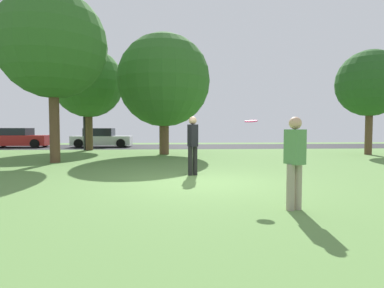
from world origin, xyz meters
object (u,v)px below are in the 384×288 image
Objects in this scene: maple_tree_far at (164,81)px; person_catcher at (295,159)px; maple_tree_near at (370,84)px; parked_car_red at (18,138)px; birch_tree_lone at (53,45)px; person_thrower at (193,143)px; street_lamp_post at (84,115)px; parked_car_white at (102,138)px; oak_tree_right at (88,83)px; frisbee_disc at (251,121)px.

person_catcher is at bearing -77.56° from maple_tree_far.
maple_tree_near is at bearing -58.31° from person_catcher.
maple_tree_far is at bearing -31.80° from parked_car_red.
maple_tree_near is 11.04m from maple_tree_far.
birch_tree_lone reaches higher than maple_tree_near.
person_thrower is 12.69m from street_lamp_post.
parked_car_white is at bearing 153.94° from maple_tree_near.
parked_car_red is at bearing 15.98° from person_catcher.
maple_tree_near reaches higher than parked_car_red.
maple_tree_near is at bearing -4.56° from maple_tree_far.
parked_car_red is at bearing 150.49° from oak_tree_right.
person_thrower is 0.41× the size of parked_car_white.
maple_tree_near is at bearing 47.12° from frisbee_disc.
maple_tree_far is 4.01× the size of person_catcher.
maple_tree_far reaches higher than parked_car_white.
birch_tree_lone is (-15.40, -2.92, 1.01)m from maple_tree_near.
oak_tree_right is at bearing 165.03° from maple_tree_near.
person_catcher is (1.51, -4.06, -0.10)m from person_thrower.
maple_tree_near is 16.48m from oak_tree_right.
person_catcher is at bearing -127.96° from maple_tree_near.
maple_tree_far is at bearing 40.80° from birch_tree_lone.
frisbee_disc is (-0.46, 1.23, 0.68)m from person_catcher.
person_thrower is (5.47, -3.82, -3.82)m from birch_tree_lone.
oak_tree_right reaches higher than maple_tree_near.
oak_tree_right is 4.05× the size of person_catcher.
birch_tree_lone is at bearing -139.20° from maple_tree_far.
parked_car_white is (-0.00, 3.53, -3.67)m from oak_tree_right.
parked_car_red is (-6.15, 3.48, -3.66)m from oak_tree_right.
street_lamp_post reaches higher than person_catcher.
oak_tree_right reaches higher than frisbee_disc.
oak_tree_right reaches higher than parked_car_white.
oak_tree_right is 17.18× the size of frisbee_disc.
birch_tree_lone is 7.21m from oak_tree_right.
frisbee_disc is 0.09× the size of parked_car_white.
person_catcher is 0.36× the size of street_lamp_post.
street_lamp_post reaches higher than person_thrower.
parked_car_red is at bearing 127.28° from frisbee_disc.
street_lamp_post is (-0.29, -0.03, -2.07)m from oak_tree_right.
parked_car_red is at bearing 148.20° from maple_tree_far.
maple_tree_far is (4.40, 3.80, -0.82)m from birch_tree_lone.
birch_tree_lone is at bearing 134.45° from frisbee_disc.
birch_tree_lone is 4.33× the size of person_catcher.
parked_car_red is at bearing 149.06° from street_lamp_post.
maple_tree_far reaches higher than person_catcher.
parked_car_white is (-5.98, 14.52, -0.35)m from person_thrower.
oak_tree_right reaches higher than maple_tree_far.
parked_car_white is at bearing 92.72° from birch_tree_lone.
birch_tree_lone is at bearing -85.98° from oak_tree_right.
birch_tree_lone is 18.37× the size of frisbee_disc.
parked_car_white is at bearing 90.07° from oak_tree_right.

